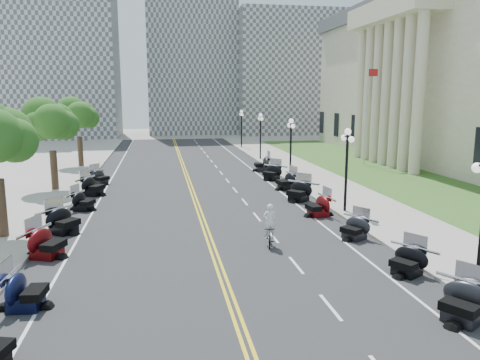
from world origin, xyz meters
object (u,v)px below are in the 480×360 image
flagpole (366,116)px  cyclist_rider (270,208)px  motorcycle_n_3 (464,300)px  bicycle (269,236)px

flagpole → cyclist_rider: flagpole is taller
flagpole → motorcycle_n_3: bearing=-109.3°
cyclist_rider → flagpole: bearing=-123.3°
motorcycle_n_3 → bicycle: motorcycle_n_3 is taller
motorcycle_n_3 → cyclist_rider: (-4.23, 8.34, 1.11)m
motorcycle_n_3 → cyclist_rider: 9.42m
flagpole → cyclist_rider: (-15.32, -23.30, -3.18)m
flagpole → cyclist_rider: size_ratio=5.96×
bicycle → cyclist_rider: size_ratio=0.97×
flagpole → motorcycle_n_3: (-11.08, -31.65, -4.30)m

